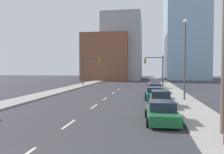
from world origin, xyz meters
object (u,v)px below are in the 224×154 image
at_px(traffic_signal_left, 88,67).
at_px(pickup_truck_gray, 155,84).
at_px(traffic_signal_right, 157,67).
at_px(sedan_brown, 160,100).
at_px(sedan_teal, 154,93).
at_px(sedan_silver, 155,89).
at_px(street_lamp, 185,54).
at_px(sedan_green, 162,113).
at_px(sedan_red, 153,83).

distance_m(traffic_signal_left, pickup_truck_gray, 14.49).
height_order(traffic_signal_right, sedan_brown, traffic_signal_right).
relative_size(sedan_teal, sedan_silver, 1.06).
height_order(street_lamp, sedan_silver, street_lamp).
relative_size(sedan_green, pickup_truck_gray, 0.75).
bearing_deg(sedan_silver, traffic_signal_left, 139.58).
distance_m(traffic_signal_left, sedan_silver, 18.05).
bearing_deg(sedan_brown, traffic_signal_left, 120.65).
relative_size(traffic_signal_left, traffic_signal_right, 1.00).
distance_m(traffic_signal_right, sedan_brown, 22.88).
distance_m(street_lamp, sedan_teal, 5.72).
distance_m(street_lamp, sedan_brown, 6.70).
bearing_deg(traffic_signal_left, sedan_green, -65.18).
relative_size(traffic_signal_left, sedan_silver, 1.36).
bearing_deg(sedan_red, pickup_truck_gray, -86.17).
distance_m(traffic_signal_left, sedan_red, 13.84).
bearing_deg(pickup_truck_gray, sedan_red, 94.17).
bearing_deg(sedan_teal, sedan_brown, -86.26).
relative_size(traffic_signal_right, sedan_green, 1.40).
relative_size(traffic_signal_right, sedan_teal, 1.28).
height_order(street_lamp, sedan_brown, street_lamp).
bearing_deg(traffic_signal_right, sedan_silver, -93.63).
distance_m(street_lamp, sedan_green, 11.42).
bearing_deg(traffic_signal_left, pickup_truck_gray, -18.24).
xyz_separation_m(street_lamp, sedan_silver, (-2.92, 6.80, -4.49)).
distance_m(sedan_brown, pickup_truck_gray, 18.22).
xyz_separation_m(sedan_green, sedan_brown, (0.23, 5.92, 0.05)).
relative_size(street_lamp, sedan_green, 2.06).
bearing_deg(pickup_truck_gray, sedan_teal, -88.63).
xyz_separation_m(traffic_signal_left, sedan_silver, (13.34, -11.72, -3.26)).
bearing_deg(sedan_green, pickup_truck_gray, 86.81).
bearing_deg(street_lamp, traffic_signal_right, 96.70).
bearing_deg(pickup_truck_gray, sedan_brown, -86.69).
relative_size(sedan_green, sedan_teal, 0.91).
distance_m(pickup_truck_gray, sedan_red, 6.10).
xyz_separation_m(traffic_signal_right, pickup_truck_gray, (-0.64, -4.43, -3.15)).
relative_size(sedan_brown, sedan_silver, 1.02).
bearing_deg(sedan_silver, sedan_teal, -92.58).
xyz_separation_m(traffic_signal_right, sedan_brown, (-0.64, -22.65, -3.23)).
xyz_separation_m(sedan_green, sedan_silver, (0.13, 16.84, 0.02)).
distance_m(sedan_silver, sedan_red, 13.39).
bearing_deg(sedan_silver, sedan_red, 90.84).
height_order(sedan_teal, pickup_truck_gray, pickup_truck_gray).
height_order(sedan_brown, pickup_truck_gray, pickup_truck_gray).
relative_size(street_lamp, sedan_silver, 1.98).
xyz_separation_m(sedan_green, sedan_teal, (-0.21, 11.36, -0.01)).
xyz_separation_m(sedan_silver, sedan_red, (0.01, 13.39, -0.00)).
bearing_deg(sedan_green, street_lamp, 70.49).
xyz_separation_m(traffic_signal_left, sedan_teal, (13.01, -17.20, -3.29)).
relative_size(sedan_brown, pickup_truck_gray, 0.79).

